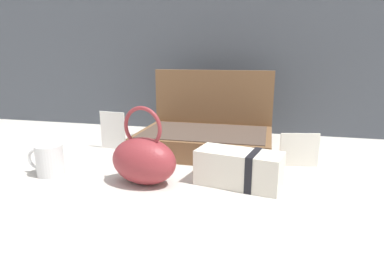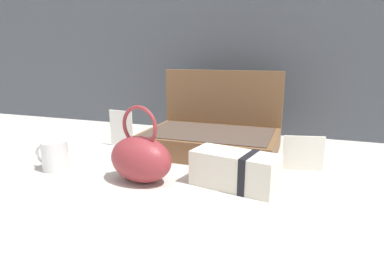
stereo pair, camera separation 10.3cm
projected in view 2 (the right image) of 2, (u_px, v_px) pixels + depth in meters
ground_plane at (194, 168)px, 1.07m from camera, size 6.00×6.00×0.00m
open_suitcase at (212, 134)px, 1.25m from camera, size 0.49×0.35×0.30m
teal_pouch_handbag at (141, 158)px, 0.94m from camera, size 0.21×0.16×0.23m
cream_toiletry_bag at (236, 170)px, 0.91m from camera, size 0.25×0.15×0.10m
coffee_mug at (55, 156)px, 1.04m from camera, size 0.12×0.08×0.09m
info_card_left at (303, 153)px, 1.04m from camera, size 0.13×0.03×0.11m
poster_card_right at (121, 129)px, 1.30m from camera, size 0.11×0.02×0.15m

